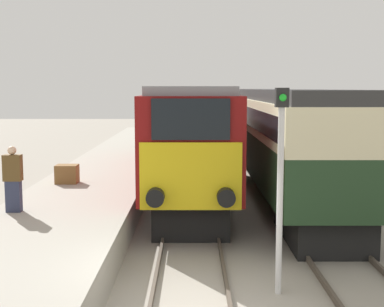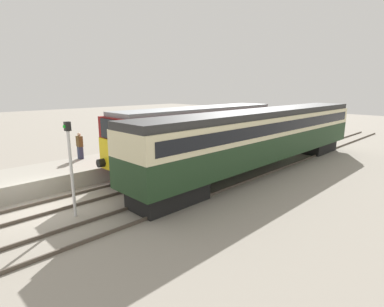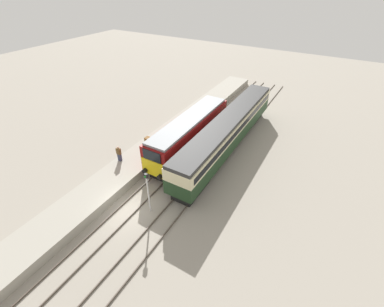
# 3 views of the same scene
# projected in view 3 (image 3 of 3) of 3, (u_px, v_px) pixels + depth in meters

# --- Properties ---
(ground_plane) EXTENTS (120.00, 120.00, 0.00)m
(ground_plane) POSITION_uv_depth(u_px,v_px,m) (128.00, 210.00, 21.47)
(ground_plane) COLOR gray
(platform_left) EXTENTS (3.50, 50.00, 0.88)m
(platform_left) POSITION_uv_depth(u_px,v_px,m) (154.00, 148.00, 28.20)
(platform_left) COLOR #9E998C
(platform_left) RESTS_ON ground_plane
(rails_near_track) EXTENTS (1.51, 60.00, 0.14)m
(rails_near_track) POSITION_uv_depth(u_px,v_px,m) (163.00, 176.00, 24.95)
(rails_near_track) COLOR #4C4238
(rails_near_track) RESTS_ON ground_plane
(rails_far_track) EXTENTS (1.50, 60.00, 0.14)m
(rails_far_track) POSITION_uv_depth(u_px,v_px,m) (193.00, 188.00, 23.56)
(rails_far_track) COLOR #4C4238
(rails_far_track) RESTS_ON ground_plane
(locomotive) EXTENTS (2.70, 13.31, 4.00)m
(locomotive) POSITION_uv_depth(u_px,v_px,m) (190.00, 133.00, 27.36)
(locomotive) COLOR black
(locomotive) RESTS_ON ground_plane
(passenger_carriage) EXTENTS (2.75, 20.51, 3.91)m
(passenger_carriage) POSITION_uv_depth(u_px,v_px,m) (228.00, 130.00, 27.61)
(passenger_carriage) COLOR black
(passenger_carriage) RESTS_ON ground_plane
(person_on_platform) EXTENTS (0.44, 0.26, 1.65)m
(person_on_platform) POSITION_uv_depth(u_px,v_px,m) (119.00, 154.00, 25.14)
(person_on_platform) COLOR #2D334C
(person_on_platform) RESTS_ON platform_left
(signal_post) EXTENTS (0.24, 0.28, 3.96)m
(signal_post) POSITION_uv_depth(u_px,v_px,m) (148.00, 190.00, 20.04)
(signal_post) COLOR silver
(signal_post) RESTS_ON ground_plane
(luggage_crate) EXTENTS (0.70, 0.56, 0.60)m
(luggage_crate) POSITION_uv_depth(u_px,v_px,m) (148.00, 140.00, 28.14)
(luggage_crate) COLOR brown
(luggage_crate) RESTS_ON platform_left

